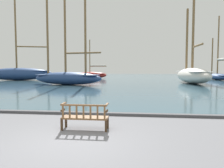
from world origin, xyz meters
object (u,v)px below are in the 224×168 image
(park_bench, at_px, (85,116))
(sailboat_nearest_port, at_px, (91,75))
(sailboat_mid_starboard, at_px, (18,73))
(sailboat_centre_channel, at_px, (67,76))
(sailboat_nearest_starboard, at_px, (193,74))
(sailboat_far_starboard, at_px, (218,75))

(park_bench, distance_m, sailboat_nearest_port, 39.93)
(sailboat_mid_starboard, height_order, sailboat_centre_channel, sailboat_mid_starboard)
(sailboat_nearest_starboard, bearing_deg, park_bench, -111.11)
(sailboat_nearest_port, bearing_deg, sailboat_far_starboard, -8.53)
(sailboat_mid_starboard, height_order, sailboat_nearest_starboard, sailboat_mid_starboard)
(sailboat_centre_channel, bearing_deg, sailboat_nearest_port, 93.32)
(park_bench, distance_m, sailboat_centre_channel, 21.09)
(sailboat_nearest_starboard, xyz_separation_m, sailboat_centre_channel, (-16.70, -4.88, -0.13))
(sailboat_mid_starboard, relative_size, sailboat_centre_channel, 1.27)
(sailboat_mid_starboard, xyz_separation_m, sailboat_nearest_starboard, (29.01, -4.90, -0.07))
(sailboat_nearest_port, xyz_separation_m, sailboat_centre_channel, (1.12, -19.24, 0.36))
(sailboat_nearest_port, distance_m, sailboat_centre_channel, 19.27)
(sailboat_far_starboard, bearing_deg, sailboat_mid_starboard, -170.98)
(park_bench, height_order, sailboat_nearest_port, sailboat_nearest_port)
(sailboat_nearest_port, relative_size, sailboat_centre_channel, 0.60)
(park_bench, xyz_separation_m, sailboat_far_starboard, (16.62, 35.33, 0.48))
(park_bench, bearing_deg, sailboat_far_starboard, 64.81)
(park_bench, height_order, sailboat_centre_channel, sailboat_centre_channel)
(sailboat_nearest_port, relative_size, sailboat_far_starboard, 0.71)
(sailboat_far_starboard, bearing_deg, sailboat_centre_channel, -146.90)
(sailboat_mid_starboard, xyz_separation_m, sailboat_centre_channel, (12.31, -9.77, -0.20))
(sailboat_nearest_starboard, relative_size, sailboat_far_starboard, 1.23)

